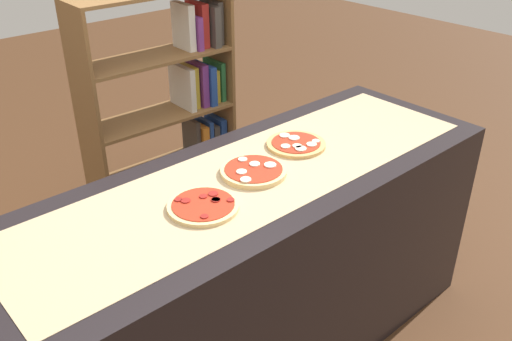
{
  "coord_description": "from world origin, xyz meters",
  "views": [
    {
      "loc": [
        -1.21,
        -1.36,
        1.95
      ],
      "look_at": [
        0.0,
        0.0,
        0.94
      ],
      "focal_mm": 38.64,
      "sensor_mm": 36.0,
      "label": 1
    }
  ],
  "objects_px": {
    "pizza_pepperoni_0": "(203,206)",
    "pizza_mozzarella_2": "(296,144)",
    "bookshelf": "(181,114)",
    "pizza_mozzarella_1": "(254,171)"
  },
  "relations": [
    {
      "from": "pizza_pepperoni_0",
      "to": "bookshelf",
      "type": "bearing_deg",
      "value": 59.09
    },
    {
      "from": "pizza_pepperoni_0",
      "to": "pizza_mozzarella_1",
      "type": "height_order",
      "value": "pizza_mozzarella_1"
    },
    {
      "from": "pizza_pepperoni_0",
      "to": "bookshelf",
      "type": "height_order",
      "value": "bookshelf"
    },
    {
      "from": "bookshelf",
      "to": "pizza_mozzarella_2",
      "type": "bearing_deg",
      "value": -98.12
    },
    {
      "from": "pizza_mozzarella_2",
      "to": "pizza_mozzarella_1",
      "type": "bearing_deg",
      "value": -168.61
    },
    {
      "from": "pizza_pepperoni_0",
      "to": "pizza_mozzarella_2",
      "type": "height_order",
      "value": "same"
    },
    {
      "from": "pizza_mozzarella_1",
      "to": "bookshelf",
      "type": "relative_size",
      "value": 0.18
    },
    {
      "from": "pizza_mozzarella_1",
      "to": "pizza_mozzarella_2",
      "type": "relative_size",
      "value": 1.03
    },
    {
      "from": "pizza_mozzarella_2",
      "to": "bookshelf",
      "type": "xyz_separation_m",
      "value": [
        0.16,
        1.1,
        -0.26
      ]
    },
    {
      "from": "pizza_pepperoni_0",
      "to": "pizza_mozzarella_1",
      "type": "distance_m",
      "value": 0.3
    }
  ]
}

